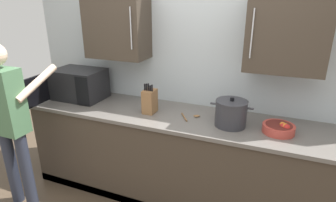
{
  "coord_description": "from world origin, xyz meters",
  "views": [
    {
      "loc": [
        0.78,
        -1.47,
        2.0
      ],
      "look_at": [
        -0.15,
        0.81,
        1.09
      ],
      "focal_mm": 29.82,
      "sensor_mm": 36.0,
      "label": 1
    }
  ],
  "objects_px": {
    "stock_pot": "(231,113)",
    "knife_block": "(150,101)",
    "microwave_oven": "(76,84)",
    "fruit_bowl": "(279,128)",
    "person_figure": "(8,116)",
    "wooden_spoon": "(191,116)"
  },
  "relations": [
    {
      "from": "stock_pot",
      "to": "person_figure",
      "type": "distance_m",
      "value": 2.04
    },
    {
      "from": "microwave_oven",
      "to": "fruit_bowl",
      "type": "bearing_deg",
      "value": -1.88
    },
    {
      "from": "microwave_oven",
      "to": "stock_pot",
      "type": "height_order",
      "value": "microwave_oven"
    },
    {
      "from": "stock_pot",
      "to": "wooden_spoon",
      "type": "bearing_deg",
      "value": 173.84
    },
    {
      "from": "stock_pot",
      "to": "person_figure",
      "type": "height_order",
      "value": "person_figure"
    },
    {
      "from": "wooden_spoon",
      "to": "knife_block",
      "type": "bearing_deg",
      "value": -174.99
    },
    {
      "from": "microwave_oven",
      "to": "knife_block",
      "type": "xyz_separation_m",
      "value": [
        0.94,
        -0.08,
        -0.05
      ]
    },
    {
      "from": "knife_block",
      "to": "stock_pot",
      "type": "bearing_deg",
      "value": -0.29
    },
    {
      "from": "knife_block",
      "to": "wooden_spoon",
      "type": "xyz_separation_m",
      "value": [
        0.42,
        0.04,
        -0.11
      ]
    },
    {
      "from": "wooden_spoon",
      "to": "stock_pot",
      "type": "xyz_separation_m",
      "value": [
        0.37,
        -0.04,
        0.11
      ]
    },
    {
      "from": "microwave_oven",
      "to": "wooden_spoon",
      "type": "height_order",
      "value": "microwave_oven"
    },
    {
      "from": "fruit_bowl",
      "to": "person_figure",
      "type": "xyz_separation_m",
      "value": [
        -2.33,
        -0.66,
        0.0
      ]
    },
    {
      "from": "stock_pot",
      "to": "microwave_oven",
      "type": "bearing_deg",
      "value": 177.34
    },
    {
      "from": "fruit_bowl",
      "to": "person_figure",
      "type": "bearing_deg",
      "value": -164.11
    },
    {
      "from": "stock_pot",
      "to": "person_figure",
      "type": "xyz_separation_m",
      "value": [
        -1.93,
        -0.65,
        -0.07
      ]
    },
    {
      "from": "fruit_bowl",
      "to": "stock_pot",
      "type": "bearing_deg",
      "value": -178.54
    },
    {
      "from": "microwave_oven",
      "to": "knife_block",
      "type": "distance_m",
      "value": 0.94
    },
    {
      "from": "microwave_oven",
      "to": "fruit_bowl",
      "type": "distance_m",
      "value": 2.14
    },
    {
      "from": "stock_pot",
      "to": "knife_block",
      "type": "bearing_deg",
      "value": 179.71
    },
    {
      "from": "knife_block",
      "to": "stock_pot",
      "type": "relative_size",
      "value": 0.82
    },
    {
      "from": "wooden_spoon",
      "to": "microwave_oven",
      "type": "bearing_deg",
      "value": 178.31
    },
    {
      "from": "wooden_spoon",
      "to": "fruit_bowl",
      "type": "xyz_separation_m",
      "value": [
        0.78,
        -0.03,
        0.03
      ]
    }
  ]
}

